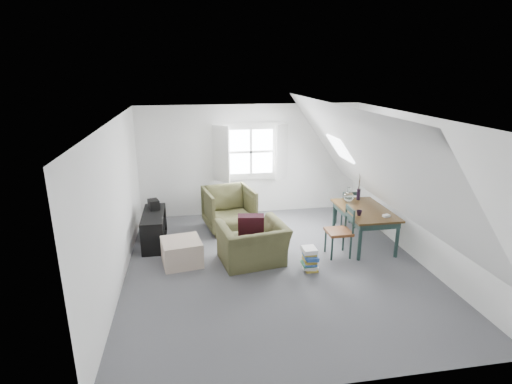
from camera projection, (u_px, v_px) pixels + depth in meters
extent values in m
plane|color=#515256|center=(276.00, 266.00, 6.85)|extent=(5.50, 5.50, 0.00)
plane|color=white|center=(278.00, 119.00, 6.11)|extent=(5.50, 5.50, 0.00)
plane|color=white|center=(251.00, 160.00, 9.07)|extent=(5.00, 0.00, 5.00)
plane|color=white|center=(338.00, 282.00, 3.89)|extent=(5.00, 0.00, 5.00)
plane|color=white|center=(117.00, 205.00, 6.07)|extent=(0.00, 5.50, 5.50)
plane|color=white|center=(418.00, 189.00, 6.88)|extent=(0.00, 5.50, 5.50)
plane|color=white|center=(178.00, 169.00, 6.07)|extent=(3.19, 5.50, 4.48)
plane|color=white|center=(369.00, 161.00, 6.57)|extent=(3.19, 5.50, 4.48)
cube|color=white|center=(251.00, 152.00, 8.99)|extent=(1.30, 0.04, 1.30)
cube|color=white|center=(221.00, 154.00, 8.73)|extent=(0.35, 0.35, 1.25)
cube|color=white|center=(282.00, 152.00, 8.95)|extent=(0.35, 0.35, 1.25)
cube|color=white|center=(251.00, 152.00, 8.98)|extent=(1.00, 0.02, 1.00)
cube|color=white|center=(251.00, 152.00, 8.96)|extent=(1.08, 0.04, 0.05)
cube|color=white|center=(251.00, 152.00, 8.96)|extent=(0.05, 0.04, 1.08)
cube|color=white|center=(340.00, 148.00, 7.80)|extent=(0.35, 0.75, 0.47)
imported|color=#464627|center=(252.00, 262.00, 6.97)|extent=(1.24, 1.13, 0.71)
imported|color=#464627|center=(229.00, 229.00, 8.44)|extent=(1.12, 1.14, 0.89)
cube|color=#340E19|center=(251.00, 226.00, 6.93)|extent=(0.48, 0.32, 0.46)
cube|color=#B6A08E|center=(182.00, 252.00, 6.87)|extent=(0.74, 0.74, 0.43)
cube|color=#33200D|center=(365.00, 210.00, 7.51)|extent=(0.85, 1.42, 0.04)
cube|color=#1E322E|center=(365.00, 214.00, 7.53)|extent=(0.76, 1.33, 0.11)
cylinder|color=#1E322E|center=(360.00, 242.00, 6.96)|extent=(0.07, 0.07, 0.67)
cylinder|color=#1E322E|center=(397.00, 240.00, 7.07)|extent=(0.07, 0.07, 0.67)
cylinder|color=#1E322E|center=(334.00, 217.00, 8.15)|extent=(0.07, 0.07, 0.67)
cylinder|color=#1E322E|center=(366.00, 215.00, 8.27)|extent=(0.07, 0.07, 0.67)
sphere|color=silver|center=(349.00, 197.00, 7.87)|extent=(0.21, 0.21, 0.21)
cylinder|color=silver|center=(349.00, 190.00, 7.83)|extent=(0.07, 0.07, 0.11)
cylinder|color=black|center=(358.00, 194.00, 8.00)|extent=(0.07, 0.07, 0.23)
cylinder|color=#3F2D1E|center=(359.00, 183.00, 7.93)|extent=(0.03, 0.05, 0.40)
cylinder|color=#3F2D1E|center=(360.00, 182.00, 7.94)|extent=(0.04, 0.06, 0.40)
cylinder|color=#3F2D1E|center=(359.00, 183.00, 7.92)|extent=(0.05, 0.07, 0.40)
imported|color=black|center=(359.00, 215.00, 7.18)|extent=(0.11, 0.11, 0.10)
cube|color=white|center=(386.00, 216.00, 7.10)|extent=(0.14, 0.11, 0.04)
cube|color=brown|center=(346.00, 208.00, 8.47)|extent=(0.38, 0.38, 0.05)
cylinder|color=#1E322E|center=(350.00, 214.00, 8.71)|extent=(0.03, 0.03, 0.39)
cylinder|color=#1E322E|center=(355.00, 219.00, 8.42)|extent=(0.03, 0.03, 0.39)
cylinder|color=#1E322E|center=(336.00, 215.00, 8.66)|extent=(0.03, 0.03, 0.39)
cylinder|color=#1E322E|center=(341.00, 220.00, 8.37)|extent=(0.03, 0.03, 0.39)
cylinder|color=#1E322E|center=(357.00, 201.00, 8.28)|extent=(0.03, 0.03, 0.41)
cylinder|color=#1E322E|center=(343.00, 202.00, 8.23)|extent=(0.03, 0.03, 0.41)
cube|color=#1E322E|center=(351.00, 194.00, 8.20)|extent=(0.31, 0.03, 0.07)
cube|color=#1E322E|center=(350.00, 199.00, 8.24)|extent=(0.31, 0.03, 0.05)
cube|color=brown|center=(339.00, 232.00, 7.11)|extent=(0.43, 0.43, 0.05)
cylinder|color=#1E322E|center=(325.00, 241.00, 7.31)|extent=(0.04, 0.04, 0.44)
cylinder|color=#1E322E|center=(343.00, 239.00, 7.37)|extent=(0.04, 0.04, 0.44)
cylinder|color=#1E322E|center=(332.00, 249.00, 6.99)|extent=(0.04, 0.04, 0.44)
cylinder|color=#1E322E|center=(351.00, 247.00, 7.04)|extent=(0.04, 0.04, 0.44)
cylinder|color=#1E322E|center=(346.00, 216.00, 7.24)|extent=(0.04, 0.04, 0.46)
cylinder|color=#1E322E|center=(354.00, 223.00, 6.91)|extent=(0.04, 0.04, 0.46)
cube|color=#1E322E|center=(350.00, 210.00, 7.02)|extent=(0.03, 0.35, 0.08)
cube|color=#1E322E|center=(350.00, 217.00, 7.06)|extent=(0.03, 0.35, 0.06)
cube|color=black|center=(155.00, 242.00, 7.74)|extent=(0.40, 1.20, 0.03)
cube|color=black|center=(154.00, 229.00, 7.66)|extent=(0.40, 1.20, 0.03)
cube|color=black|center=(153.00, 214.00, 7.57)|extent=(0.40, 1.20, 0.03)
cube|color=black|center=(152.00, 241.00, 7.11)|extent=(0.40, 0.03, 0.60)
cube|color=black|center=(156.00, 218.00, 8.21)|extent=(0.40, 0.03, 0.60)
cube|color=#264C99|center=(154.00, 245.00, 7.38)|extent=(0.18, 0.20, 0.22)
cube|color=red|center=(155.00, 235.00, 7.80)|extent=(0.18, 0.24, 0.22)
cube|color=white|center=(153.00, 227.00, 7.43)|extent=(0.18, 0.22, 0.20)
cube|color=black|center=(154.00, 205.00, 7.77)|extent=(0.25, 0.30, 0.20)
cube|color=#B29933|center=(310.00, 269.00, 6.72)|extent=(0.21, 0.27, 0.03)
cube|color=white|center=(309.00, 266.00, 6.72)|extent=(0.26, 0.30, 0.03)
cube|color=white|center=(311.00, 265.00, 6.70)|extent=(0.22, 0.29, 0.03)
cube|color=#337F4C|center=(308.00, 263.00, 6.68)|extent=(0.22, 0.27, 0.03)
cube|color=#264C99|center=(310.00, 263.00, 6.66)|extent=(0.24, 0.31, 0.02)
cube|color=#B29933|center=(309.00, 261.00, 6.67)|extent=(0.21, 0.27, 0.02)
cube|color=#B29933|center=(310.00, 259.00, 6.68)|extent=(0.24, 0.30, 0.03)
cube|color=#264C99|center=(312.00, 258.00, 6.64)|extent=(0.24, 0.31, 0.04)
cube|color=#264C99|center=(311.00, 256.00, 6.62)|extent=(0.24, 0.30, 0.03)
cube|color=#B29933|center=(309.00, 253.00, 6.66)|extent=(0.22, 0.28, 0.03)
cube|color=white|center=(309.00, 251.00, 6.64)|extent=(0.23, 0.26, 0.04)
cube|color=white|center=(309.00, 249.00, 6.64)|extent=(0.23, 0.27, 0.03)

